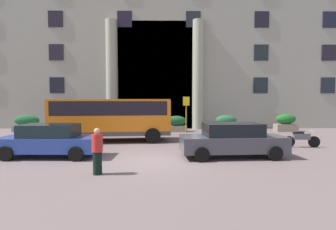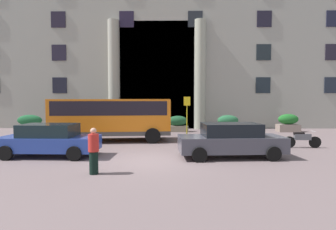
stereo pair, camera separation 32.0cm
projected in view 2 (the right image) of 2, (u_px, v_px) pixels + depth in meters
name	position (u px, v px, depth m)	size (l,w,h in m)	color
ground_plane	(149.00, 162.00, 11.26)	(80.00, 64.00, 0.12)	#685758
office_building_facade	(162.00, 41.00, 28.23)	(37.60, 9.74, 17.46)	gray
orange_minibus	(112.00, 116.00, 16.70)	(7.27, 3.36, 2.58)	orange
bus_stop_sign	(187.00, 112.00, 18.46)	(0.44, 0.08, 2.75)	#9D9215
hedge_planter_east	(288.00, 123.00, 21.62)	(1.67, 0.94, 1.42)	gray
hedge_planter_entrance_right	(178.00, 124.00, 21.69)	(1.66, 0.81, 1.27)	gray
hedge_planter_west	(30.00, 123.00, 21.79)	(2.09, 0.72, 1.34)	slate
hedge_planter_far_east	(228.00, 123.00, 21.99)	(1.76, 0.89, 1.31)	#72605F
hedge_planter_far_west	(98.00, 121.00, 21.73)	(1.92, 1.00, 1.68)	slate
parked_coupe_end	(231.00, 140.00, 11.87)	(4.63, 2.17, 1.50)	#43434E
white_taxi_kerbside	(49.00, 140.00, 12.08)	(4.32, 2.00, 1.46)	#263F96
motorcycle_far_end	(301.00, 139.00, 14.30)	(1.92, 0.55, 0.89)	black
pedestrian_child_trailing	(94.00, 151.00, 9.18)	(0.36, 0.36, 1.58)	black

